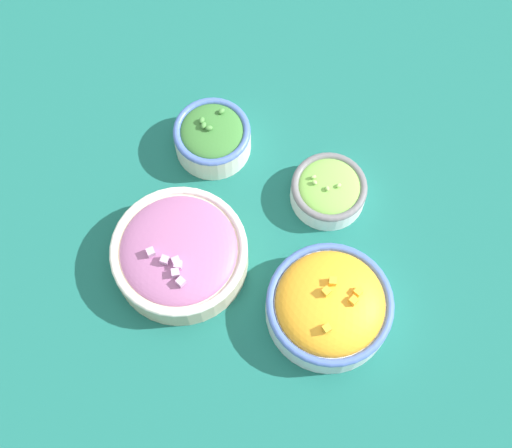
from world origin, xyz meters
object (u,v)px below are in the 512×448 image
bowl_lettuce (329,190)px  bowl_red_onion (180,253)px  bowl_squash (329,305)px  bowl_broccoli (212,136)px

bowl_lettuce → bowl_red_onion: bearing=-129.7°
bowl_squash → bowl_lettuce: 0.19m
bowl_broccoli → bowl_lettuce: bearing=-1.6°
bowl_squash → bowl_red_onion: bearing=-175.5°
bowl_red_onion → bowl_squash: bearing=4.5°
bowl_red_onion → bowl_lettuce: 0.26m
bowl_red_onion → bowl_squash: bowl_squash is taller
bowl_red_onion → bowl_lettuce: (0.16, 0.20, -0.01)m
bowl_red_onion → bowl_lettuce: bowl_red_onion is taller
bowl_squash → bowl_broccoli: bearing=146.8°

